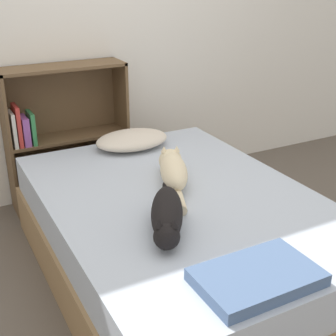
# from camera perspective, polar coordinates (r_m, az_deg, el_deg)

# --- Properties ---
(ground_plane) EXTENTS (8.00, 8.00, 0.00)m
(ground_plane) POSITION_cam_1_polar(r_m,az_deg,el_deg) (2.62, 1.49, -12.95)
(ground_plane) COLOR brown
(wall_back) EXTENTS (8.00, 0.06, 2.50)m
(wall_back) POSITION_cam_1_polar(r_m,az_deg,el_deg) (3.34, -9.97, 17.82)
(wall_back) COLOR white
(wall_back) RESTS_ON ground_plane
(bed) EXTENTS (1.32, 1.89, 0.49)m
(bed) POSITION_cam_1_polar(r_m,az_deg,el_deg) (2.49, 1.54, -8.50)
(bed) COLOR #99754C
(bed) RESTS_ON ground_plane
(pillow) EXTENTS (0.47, 0.33, 0.10)m
(pillow) POSITION_cam_1_polar(r_m,az_deg,el_deg) (2.99, -4.41, 3.45)
(pillow) COLOR beige
(pillow) RESTS_ON bed
(cat_light) EXTENTS (0.30, 0.56, 0.15)m
(cat_light) POSITION_cam_1_polar(r_m,az_deg,el_deg) (2.49, 0.63, -0.22)
(cat_light) COLOR beige
(cat_light) RESTS_ON bed
(cat_dark) EXTENTS (0.37, 0.58, 0.15)m
(cat_dark) POSITION_cam_1_polar(r_m,az_deg,el_deg) (2.04, -0.14, -5.69)
(cat_dark) COLOR black
(cat_dark) RESTS_ON bed
(bookshelf) EXTENTS (0.81, 0.26, 0.97)m
(bookshelf) POSITION_cam_1_polar(r_m,az_deg,el_deg) (3.30, -12.80, 4.08)
(bookshelf) COLOR brown
(bookshelf) RESTS_ON ground_plane
(blanket_fold) EXTENTS (0.45, 0.28, 0.05)m
(blanket_fold) POSITION_cam_1_polar(r_m,az_deg,el_deg) (1.78, 10.78, -12.94)
(blanket_fold) COLOR #4C668E
(blanket_fold) RESTS_ON bed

